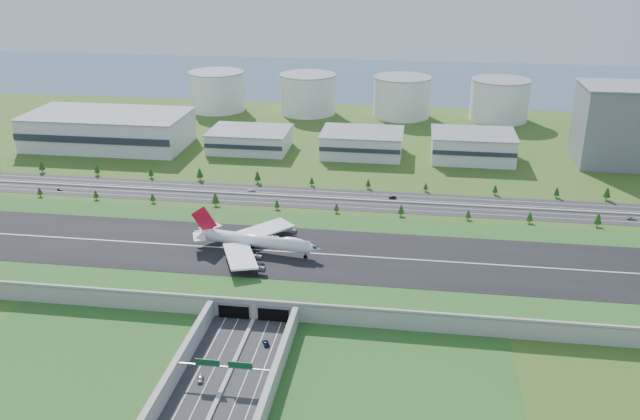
# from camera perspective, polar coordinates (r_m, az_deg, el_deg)

# --- Properties ---
(ground) EXTENTS (1200.00, 1200.00, 0.00)m
(ground) POSITION_cam_1_polar(r_m,az_deg,el_deg) (333.46, -3.59, -4.75)
(ground) COLOR #384E18
(ground) RESTS_ON ground
(airfield_deck) EXTENTS (520.00, 100.00, 9.20)m
(airfield_deck) POSITION_cam_1_polar(r_m,az_deg,el_deg) (331.56, -3.61, -4.12)
(airfield_deck) COLOR gray
(airfield_deck) RESTS_ON ground
(underpass_road) EXTENTS (38.80, 120.40, 8.00)m
(underpass_road) POSITION_cam_1_polar(r_m,az_deg,el_deg) (249.32, -8.33, -14.22)
(underpass_road) COLOR #28282B
(underpass_road) RESTS_ON ground
(sign_gantry_near) EXTENTS (38.70, 0.70, 9.80)m
(sign_gantry_near) POSITION_cam_1_polar(r_m,az_deg,el_deg) (250.68, -8.09, -12.99)
(sign_gantry_near) COLOR gray
(sign_gantry_near) RESTS_ON ground
(north_expressway) EXTENTS (560.00, 36.00, 0.12)m
(north_expressway) POSITION_cam_1_polar(r_m,az_deg,el_deg) (418.97, -0.99, 1.04)
(north_expressway) COLOR #28282B
(north_expressway) RESTS_ON ground
(tree_row) EXTENTS (500.95, 48.66, 8.35)m
(tree_row) POSITION_cam_1_polar(r_m,az_deg,el_deg) (417.79, 0.26, 1.64)
(tree_row) COLOR #3D2819
(tree_row) RESTS_ON ground
(hangar_west) EXTENTS (120.00, 60.00, 25.00)m
(hangar_west) POSITION_cam_1_polar(r_m,az_deg,el_deg) (547.65, -17.39, 6.46)
(hangar_west) COLOR silver
(hangar_west) RESTS_ON ground
(hangar_mid_a) EXTENTS (58.00, 42.00, 15.00)m
(hangar_mid_a) POSITION_cam_1_polar(r_m,az_deg,el_deg) (516.66, -5.92, 5.88)
(hangar_mid_a) COLOR silver
(hangar_mid_a) RESTS_ON ground
(hangar_mid_b) EXTENTS (58.00, 42.00, 17.00)m
(hangar_mid_b) POSITION_cam_1_polar(r_m,az_deg,el_deg) (502.95, 3.56, 5.63)
(hangar_mid_b) COLOR silver
(hangar_mid_b) RESTS_ON ground
(hangar_mid_c) EXTENTS (58.00, 42.00, 19.00)m
(hangar_mid_c) POSITION_cam_1_polar(r_m,az_deg,el_deg) (502.98, 12.72, 5.24)
(hangar_mid_c) COLOR silver
(hangar_mid_c) RESTS_ON ground
(office_tower) EXTENTS (46.00, 46.00, 55.00)m
(office_tower) POSITION_cam_1_polar(r_m,az_deg,el_deg) (519.71, 23.40, 6.57)
(office_tower) COLOR slate
(office_tower) RESTS_ON ground
(fuel_tank_a) EXTENTS (50.00, 50.00, 35.00)m
(fuel_tank_a) POSITION_cam_1_polar(r_m,az_deg,el_deg) (642.22, -8.66, 9.85)
(fuel_tank_a) COLOR silver
(fuel_tank_a) RESTS_ON ground
(fuel_tank_b) EXTENTS (50.00, 50.00, 35.00)m
(fuel_tank_b) POSITION_cam_1_polar(r_m,az_deg,el_deg) (623.34, -1.04, 9.73)
(fuel_tank_b) COLOR silver
(fuel_tank_b) RESTS_ON ground
(fuel_tank_c) EXTENTS (50.00, 50.00, 35.00)m
(fuel_tank_c) POSITION_cam_1_polar(r_m,az_deg,el_deg) (615.72, 6.90, 9.42)
(fuel_tank_c) COLOR silver
(fuel_tank_c) RESTS_ON ground
(fuel_tank_d) EXTENTS (50.00, 50.00, 35.00)m
(fuel_tank_d) POSITION_cam_1_polar(r_m,az_deg,el_deg) (619.77, 14.87, 8.93)
(fuel_tank_d) COLOR silver
(fuel_tank_d) RESTS_ON ground
(bay_water) EXTENTS (1200.00, 260.00, 0.06)m
(bay_water) POSITION_cam_1_polar(r_m,az_deg,el_deg) (788.13, 3.54, 10.99)
(bay_water) COLOR #3C5973
(bay_water) RESTS_ON ground
(boeing_747) EXTENTS (66.39, 62.30, 20.62)m
(boeing_747) POSITION_cam_1_polar(r_m,az_deg,el_deg) (328.26, -5.42, -2.58)
(boeing_747) COLOR white
(boeing_747) RESTS_ON airfield_deck
(car_0) EXTENTS (2.75, 5.04, 1.63)m
(car_0) POSITION_cam_1_polar(r_m,az_deg,el_deg) (256.89, -10.02, -13.81)
(car_0) COLOR #A5A4A9
(car_0) RESTS_ON ground
(car_2) EXTENTS (4.01, 5.26, 1.33)m
(car_2) POSITION_cam_1_polar(r_m,az_deg,el_deg) (273.52, -4.58, -11.09)
(car_2) COLOR #0C163D
(car_2) RESTS_ON ground
(car_4) EXTENTS (4.53, 3.25, 1.43)m
(car_4) POSITION_cam_1_polar(r_m,az_deg,el_deg) (461.72, -21.08, 1.64)
(car_4) COLOR #545459
(car_4) RESTS_ON ground
(car_5) EXTENTS (4.78, 2.05, 1.53)m
(car_5) POSITION_cam_1_polar(r_m,az_deg,el_deg) (419.42, 6.14, 1.06)
(car_5) COLOR black
(car_5) RESTS_ON ground
(car_6) EXTENTS (5.39, 2.63, 1.47)m
(car_6) POSITION_cam_1_polar(r_m,az_deg,el_deg) (425.43, 24.75, -0.62)
(car_6) COLOR silver
(car_6) RESTS_ON ground
(car_7) EXTENTS (5.36, 3.18, 1.46)m
(car_7) POSITION_cam_1_polar(r_m,az_deg,el_deg) (431.69, -5.83, 1.69)
(car_7) COLOR white
(car_7) RESTS_ON ground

